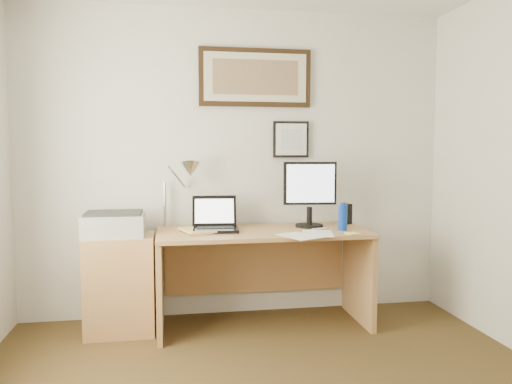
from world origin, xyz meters
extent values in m
cube|color=silver|center=(0.00, 2.00, 1.25)|extent=(3.50, 0.02, 2.50)
cube|color=#A77646|center=(-0.92, 1.68, 0.36)|extent=(0.50, 0.40, 0.73)
cylinder|color=#0D35AF|center=(0.75, 1.53, 0.85)|extent=(0.07, 0.07, 0.19)
cylinder|color=#0D35AF|center=(0.75, 1.53, 0.95)|extent=(0.04, 0.04, 0.02)
cube|color=black|center=(0.89, 1.84, 0.83)|extent=(0.09, 0.09, 0.17)
cube|color=white|center=(0.36, 1.33, 0.75)|extent=(0.32, 0.36, 0.00)
cube|color=white|center=(0.52, 1.40, 0.75)|extent=(0.28, 0.35, 0.00)
cube|color=#F3F473|center=(0.76, 1.34, 0.76)|extent=(0.10, 0.10, 0.01)
cylinder|color=white|center=(0.59, 1.57, 0.76)|extent=(0.14, 0.06, 0.02)
imported|color=#DEC068|center=(-0.45, 1.59, 0.76)|extent=(0.30, 0.36, 0.02)
cube|color=#A77646|center=(0.15, 1.63, 0.73)|extent=(1.60, 0.70, 0.03)
cube|color=#A77646|center=(-0.63, 1.63, 0.36)|extent=(0.04, 0.65, 0.72)
cube|color=#A77646|center=(0.93, 1.63, 0.36)|extent=(0.04, 0.65, 0.72)
cube|color=#A77646|center=(0.15, 1.96, 0.45)|extent=(1.50, 0.03, 0.55)
cube|color=black|center=(-0.21, 1.64, 0.76)|extent=(0.36, 0.27, 0.02)
cube|color=black|center=(-0.21, 1.67, 0.78)|extent=(0.29, 0.15, 0.00)
cube|color=black|center=(-0.21, 1.77, 0.89)|extent=(0.34, 0.10, 0.23)
cube|color=white|center=(-0.21, 1.76, 0.89)|extent=(0.30, 0.08, 0.18)
cylinder|color=black|center=(0.55, 1.73, 0.76)|extent=(0.22, 0.22, 0.02)
cylinder|color=black|center=(0.55, 1.73, 0.84)|extent=(0.04, 0.04, 0.14)
cube|color=black|center=(0.55, 1.72, 1.10)|extent=(0.42, 0.07, 0.34)
cube|color=white|center=(0.55, 1.70, 1.10)|extent=(0.38, 0.04, 0.30)
cube|color=#AAAAAD|center=(-0.96, 1.69, 0.81)|extent=(0.44, 0.34, 0.16)
cube|color=#2B2B2B|center=(-0.96, 1.69, 0.90)|extent=(0.40, 0.30, 0.02)
cylinder|color=silver|center=(-0.59, 1.92, 0.93)|extent=(0.02, 0.02, 0.36)
cylinder|color=silver|center=(-0.49, 1.86, 1.15)|extent=(0.15, 0.23, 0.19)
cone|color=silver|center=(-0.39, 1.80, 1.21)|extent=(0.16, 0.18, 0.15)
cube|color=black|center=(0.15, 1.98, 1.95)|extent=(0.92, 0.03, 0.47)
cube|color=beige|center=(0.15, 1.96, 1.95)|extent=(0.84, 0.01, 0.39)
cube|color=brown|center=(0.15, 1.95, 1.95)|extent=(0.70, 0.00, 0.28)
cube|color=black|center=(0.45, 1.98, 1.45)|extent=(0.30, 0.02, 0.30)
cube|color=white|center=(0.45, 1.96, 1.45)|extent=(0.26, 0.00, 0.26)
cube|color=silver|center=(0.45, 1.96, 1.45)|extent=(0.17, 0.00, 0.17)
camera|label=1|loc=(-0.53, -2.09, 1.37)|focal=35.00mm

